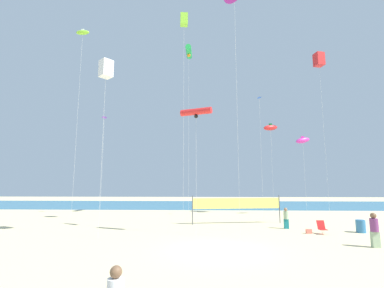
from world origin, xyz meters
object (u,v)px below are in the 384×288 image
Objects in this scene: beachgoer_sage_shirt at (286,217)px; folding_beach_chair at (322,227)px; kite_red_tube at (196,112)px; beachgoer_plum_shirt at (374,229)px; kite_green_tube at (189,52)px; kite_red_box at (319,60)px; kite_lime_inflatable at (83,33)px; kite_violet_diamond at (104,119)px; kite_blue_diamond at (259,102)px; trash_barrel at (361,226)px; kite_lime_box at (184,20)px; kite_magenta_inflatable at (303,140)px; beach_handbag at (309,231)px; volleyball_net at (237,204)px; kite_red_inflatable at (271,128)px; kite_white_box at (106,69)px.

folding_beach_chair is (1.77, -2.19, -0.38)m from beachgoer_sage_shirt.
beachgoer_sage_shirt is 0.18× the size of kite_red_tube.
beachgoer_plum_shirt is 12.63m from kite_red_tube.
kite_red_box is at bearing -0.90° from kite_green_tube.
kite_lime_inflatable is 9.69m from kite_violet_diamond.
kite_green_tube is (-7.54, 1.49, 6.54)m from kite_blue_diamond.
trash_barrel is 0.05× the size of kite_red_box.
kite_blue_diamond is (6.43, 9.54, 3.53)m from kite_red_tube.
kite_magenta_inflatable is at bearing 31.54° from kite_lime_box.
kite_red_box is at bearing 24.09° from kite_lime_box.
beachgoer_plum_shirt is at bearing -64.47° from beach_handbag.
kite_green_tube reaches higher than kite_blue_diamond.
beachgoer_plum_shirt is 0.15× the size of kite_blue_diamond.
volleyball_net reaches higher than beachgoer_plum_shirt.
trash_barrel is at bearing -7.81° from kite_lime_inflatable.
kite_red_inflatable is at bearing 9.56° from kite_green_tube.
beachgoer_sage_shirt is at bearing -7.27° from kite_lime_box.
kite_lime_inflatable is (-18.50, 3.60, 17.23)m from beach_handbag.
folding_beach_chair is 18.51m from kite_white_box.
kite_red_tube is 0.73× the size of kite_white_box.
kite_lime_inflatable is (-10.75, 4.74, 8.96)m from kite_red_tube.
kite_violet_diamond reaches higher than kite_red_inflatable.
kite_lime_inflatable is 24.99m from kite_red_box.
kite_red_tube reaches higher than beachgoer_plum_shirt.
kite_lime_inflatable is at bearing 128.57° from kite_white_box.
kite_magenta_inflatable reaches higher than folding_beach_chair.
kite_red_box is at bearing 38.69° from kite_red_tube.
kite_red_box is at bearing 10.13° from kite_blue_diamond.
trash_barrel is at bearing 8.23° from kite_red_tube.
beachgoer_sage_shirt is 0.20× the size of volleyball_net.
beach_handbag is 0.04× the size of kite_red_tube.
beachgoer_sage_shirt is at bearing -4.94° from kite_lime_inflatable.
kite_lime_box is 9.61m from kite_lime_inflatable.
kite_red_box is (10.11, 5.04, 15.53)m from volleyball_net.
folding_beach_chair is 22.78m from kite_green_tube.
kite_violet_diamond is at bearing 178.90° from folding_beach_chair.
kite_red_tube is 6.96m from kite_white_box.
kite_lime_box reaches higher than kite_red_box.
folding_beach_chair is 14.89m from kite_red_inflatable.
beachgoer_plum_shirt is at bearing -52.36° from kite_green_tube.
kite_lime_inflatable is 9.42m from kite_white_box.
kite_green_tube is at bearing 130.40° from volleyball_net.
kite_white_box is (-16.00, 2.13, 10.35)m from beachgoer_plum_shirt.
kite_red_tube is (-6.84, -3.22, 7.58)m from beachgoer_sage_shirt.
kite_green_tube is 1.68× the size of kite_violet_diamond.
beachgoer_plum_shirt is at bearing -20.77° from kite_lime_inflatable.
kite_red_box reaches higher than kite_red_inflatable.
beach_handbag is (-3.82, -0.53, -0.29)m from trash_barrel.
beach_handbag is at bearing 8.37° from kite_red_tube.
kite_violet_diamond is at bearing 91.58° from kite_lime_inflatable.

